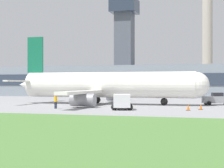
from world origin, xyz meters
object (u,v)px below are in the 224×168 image
airplane (106,85)px  baggage_truck (122,102)px  pushback_tug (217,99)px  ground_crew_person (56,101)px

airplane → baggage_truck: bearing=-62.5°
pushback_tug → baggage_truck: size_ratio=0.94×
baggage_truck → ground_crew_person: (-8.18, -0.71, -0.03)m
pushback_tug → ground_crew_person: pushback_tug is taller
pushback_tug → airplane: bearing=-169.4°
airplane → ground_crew_person: 11.14m
pushback_tug → baggage_truck: (-10.61, -12.76, 0.11)m
pushback_tug → ground_crew_person: 23.11m
ground_crew_person → baggage_truck: bearing=4.9°
airplane → ground_crew_person: size_ratio=17.10×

